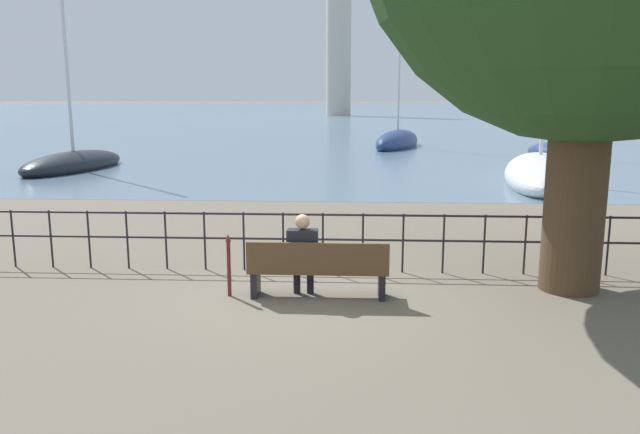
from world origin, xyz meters
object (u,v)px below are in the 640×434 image
sailboat_0 (563,153)px  harbor_lighthouse (339,33)px  park_bench (318,270)px  sailboat_3 (539,173)px  seated_person_left (303,251)px  closed_umbrella (229,262)px  sailboat_1 (398,142)px  sailboat_4 (585,138)px  sailboat_2 (74,163)px

sailboat_0 → harbor_lighthouse: size_ratio=0.30×
park_bench → sailboat_3: (7.27, 13.72, -0.11)m
seated_person_left → sailboat_0: bearing=63.7°
closed_umbrella → park_bench: bearing=-1.0°
sailboat_1 → sailboat_4: size_ratio=1.17×
sailboat_4 → sailboat_2: bearing=-144.7°
sailboat_1 → harbor_lighthouse: size_ratio=0.36×
sailboat_2 → sailboat_3: (18.70, -3.10, 0.04)m
sailboat_4 → harbor_lighthouse: size_ratio=0.31×
harbor_lighthouse → seated_person_left: bearing=-88.9°
seated_person_left → sailboat_1: size_ratio=0.12×
sailboat_1 → sailboat_3: 16.25m
sailboat_1 → sailboat_0: bearing=-20.8°
sailboat_2 → sailboat_3: 18.95m
sailboat_0 → sailboat_2: bearing=-179.9°
closed_umbrella → sailboat_3: (8.65, 13.70, -0.22)m
harbor_lighthouse → sailboat_3: bearing=-83.6°
park_bench → sailboat_4: (16.33, 34.70, -0.11)m
sailboat_0 → sailboat_1: sailboat_1 is taller
park_bench → sailboat_2: 20.34m
park_bench → seated_person_left: size_ratio=1.66×
sailboat_2 → sailboat_4: size_ratio=1.24×
seated_person_left → sailboat_2: bearing=123.8°
sailboat_2 → sailboat_1: bearing=48.1°
seated_person_left → sailboat_4: size_ratio=0.14×
sailboat_3 → sailboat_4: sailboat_3 is taller
sailboat_0 → sailboat_1: size_ratio=0.84×
seated_person_left → sailboat_2: 20.14m
sailboat_0 → sailboat_3: (-3.81, -9.25, 0.06)m
sailboat_2 → closed_umbrella: bearing=-51.9°
closed_umbrella → sailboat_0: size_ratio=0.11×
sailboat_0 → sailboat_3: 10.00m
closed_umbrella → seated_person_left: bearing=2.6°
sailboat_1 → sailboat_4: sailboat_1 is taller
park_bench → harbor_lighthouse: 98.47m
sailboat_0 → sailboat_3: size_ratio=0.71×
seated_person_left → harbor_lighthouse: 98.36m
sailboat_3 → harbor_lighthouse: 85.41m
sailboat_2 → seated_person_left: bearing=-49.0°
sailboat_0 → sailboat_4: (5.26, 11.72, 0.06)m
seated_person_left → sailboat_0: (11.31, 22.90, -0.44)m
closed_umbrella → harbor_lighthouse: size_ratio=0.03×
park_bench → sailboat_2: sailboat_2 is taller
sailboat_0 → harbor_lighthouse: bearing=84.9°
closed_umbrella → sailboat_3: sailboat_3 is taller
closed_umbrella → sailboat_1: bearing=81.1°
sailboat_0 → sailboat_3: bearing=-127.6°
closed_umbrella → sailboat_4: (17.71, 34.67, -0.22)m
park_bench → harbor_lighthouse: size_ratio=0.07×
sailboat_0 → closed_umbrella: bearing=-133.7°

